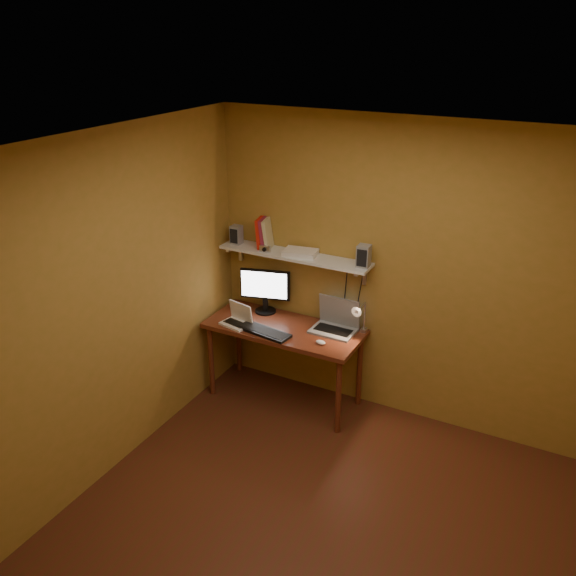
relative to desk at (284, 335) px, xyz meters
The scene contains 14 objects.
room 1.72m from the desk, 53.42° to the right, with size 3.44×3.24×2.64m.
desk is the anchor object (origin of this frame).
wall_shelf 0.72m from the desk, 90.00° to the left, with size 1.40×0.25×0.21m.
monitor 0.48m from the desk, 147.34° to the left, with size 0.45×0.24×0.42m.
laptop 0.48m from the desk, 21.07° to the left, with size 0.39×0.28×0.29m.
netbook 0.44m from the desk, 160.25° to the right, with size 0.29×0.23×0.20m.
keyboard 0.23m from the desk, 117.83° to the right, with size 0.49×0.16×0.03m, color black.
mouse 0.45m from the desk, 18.13° to the right, with size 0.09×0.06×0.03m, color white.
desk_lamp 0.73m from the desk, 10.81° to the left, with size 0.09×0.23×0.38m.
speaker_left 1.01m from the desk, 161.85° to the left, with size 0.09×0.09×0.17m, color gray.
speaker_right 1.04m from the desk, 16.60° to the left, with size 0.10×0.10×0.19m, color gray.
books 0.93m from the desk, 145.35° to the left, with size 0.17×0.19×0.27m.
shelf_camera 0.79m from the desk, 154.99° to the left, with size 0.10×0.05×0.06m.
router 0.76m from the desk, 72.44° to the left, with size 0.28×0.19×0.05m, color white.
Camera 1 is at (1.31, -2.97, 3.23)m, focal length 38.00 mm.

